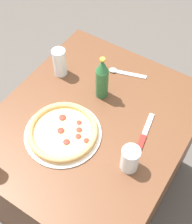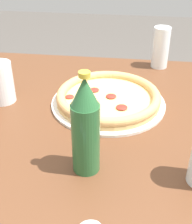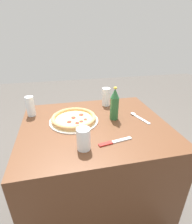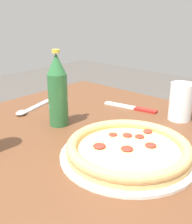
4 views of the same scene
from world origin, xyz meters
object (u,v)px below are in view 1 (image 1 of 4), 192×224
(pizza_salami, at_px, (63,132))
(knife, at_px, (145,133))
(glass_orange_juice, at_px, (60,63))
(spoon, at_px, (121,72))
(beer_bottle, at_px, (102,79))
(glass_water, at_px, (130,160))

(pizza_salami, distance_m, knife, 0.36)
(glass_orange_juice, distance_m, spoon, 0.31)
(knife, relative_size, spoon, 1.08)
(glass_orange_juice, relative_size, beer_bottle, 0.63)
(pizza_salami, height_order, glass_orange_juice, glass_orange_juice)
(glass_water, relative_size, knife, 0.60)
(pizza_salami, xyz_separation_m, glass_water, (0.02, -0.32, 0.03))
(pizza_salami, bearing_deg, spoon, -3.85)
(glass_orange_juice, xyz_separation_m, glass_water, (-0.27, -0.54, -0.02))
(glass_orange_juice, bearing_deg, beer_bottle, -91.99)
(glass_orange_juice, distance_m, knife, 0.54)
(pizza_salami, bearing_deg, glass_orange_juice, 37.98)
(glass_water, height_order, knife, glass_water)
(spoon, bearing_deg, beer_bottle, 176.99)
(pizza_salami, distance_m, glass_orange_juice, 0.37)
(beer_bottle, bearing_deg, glass_water, -131.70)
(beer_bottle, relative_size, knife, 1.14)
(beer_bottle, bearing_deg, spoon, -3.01)
(glass_orange_juice, height_order, knife, glass_orange_juice)
(glass_water, xyz_separation_m, spoon, (0.44, 0.29, -0.05))
(knife, bearing_deg, pizza_salami, 123.20)
(glass_orange_juice, distance_m, glass_water, 0.61)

